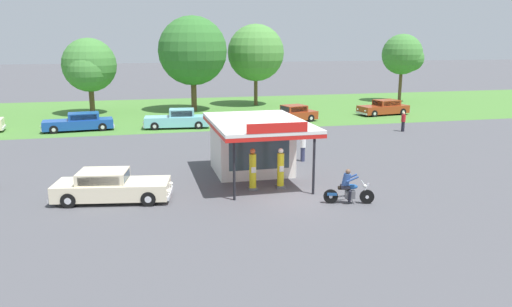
# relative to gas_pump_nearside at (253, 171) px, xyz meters

# --- Properties ---
(ground_plane) EXTENTS (300.00, 300.00, 0.00)m
(ground_plane) POSITION_rel_gas_pump_nearside_xyz_m (1.76, -1.71, -0.94)
(ground_plane) COLOR #4C4C51
(grass_verge_strip) EXTENTS (120.00, 24.00, 0.01)m
(grass_verge_strip) POSITION_rel_gas_pump_nearside_xyz_m (1.76, 28.29, -0.93)
(grass_verge_strip) COLOR #477A33
(grass_verge_strip) RESTS_ON ground
(service_station_kiosk) EXTENTS (4.69, 7.21, 3.53)m
(service_station_kiosk) POSITION_rel_gas_pump_nearside_xyz_m (0.70, 2.96, 0.84)
(service_station_kiosk) COLOR silver
(service_station_kiosk) RESTS_ON ground
(gas_pump_nearside) EXTENTS (0.44, 0.44, 2.04)m
(gas_pump_nearside) POSITION_rel_gas_pump_nearside_xyz_m (0.00, 0.00, 0.00)
(gas_pump_nearside) COLOR slate
(gas_pump_nearside) RESTS_ON ground
(gas_pump_offside) EXTENTS (0.44, 0.44, 1.99)m
(gas_pump_offside) POSITION_rel_gas_pump_nearside_xyz_m (1.41, -0.00, -0.03)
(gas_pump_offside) COLOR slate
(gas_pump_offside) RESTS_ON ground
(motorcycle_with_rider) EXTENTS (2.19, 0.86, 1.58)m
(motorcycle_with_rider) POSITION_rel_gas_pump_nearside_xyz_m (3.62, -3.08, -0.28)
(motorcycle_with_rider) COLOR black
(motorcycle_with_rider) RESTS_ON ground
(featured_classic_sedan) EXTENTS (5.45, 2.74, 1.40)m
(featured_classic_sedan) POSITION_rel_gas_pump_nearside_xyz_m (-6.62, -0.16, -0.29)
(featured_classic_sedan) COLOR beige
(featured_classic_sedan) RESTS_ON ground
(parked_car_second_row_spare) EXTENTS (5.56, 2.27, 1.59)m
(parked_car_second_row_spare) POSITION_rel_gas_pump_nearside_xyz_m (-2.05, 18.45, -0.23)
(parked_car_second_row_spare) COLOR #7AC6D1
(parked_car_second_row_spare) RESTS_ON ground
(parked_car_back_row_centre_right) EXTENTS (5.70, 2.31, 1.44)m
(parked_car_back_row_centre_right) POSITION_rel_gas_pump_nearside_xyz_m (-9.87, 19.08, -0.27)
(parked_car_back_row_centre_right) COLOR #19479E
(parked_car_back_row_centre_right) RESTS_ON ground
(parked_car_back_row_centre_left) EXTENTS (5.41, 3.08, 1.47)m
(parked_car_back_row_centre_left) POSITION_rel_gas_pump_nearside_xyz_m (8.07, 19.33, -0.27)
(parked_car_back_row_centre_left) COLOR #993819
(parked_car_back_row_centre_left) RESTS_ON ground
(parked_car_back_row_right) EXTENTS (5.32, 2.66, 1.45)m
(parked_car_back_row_right) POSITION_rel_gas_pump_nearside_xyz_m (18.30, 21.30, -0.26)
(parked_car_back_row_right) COLOR #993819
(parked_car_back_row_right) RESTS_ON ground
(bystander_standing_back_lot) EXTENTS (0.34, 0.34, 1.56)m
(bystander_standing_back_lot) POSITION_rel_gas_pump_nearside_xyz_m (15.36, 12.54, -0.12)
(bystander_standing_back_lot) COLOR black
(bystander_standing_back_lot) RESTS_ON ground
(bystander_leaning_by_kiosk) EXTENTS (0.34, 0.34, 1.70)m
(bystander_leaning_by_kiosk) POSITION_rel_gas_pump_nearside_xyz_m (4.26, 4.91, -0.04)
(bystander_leaning_by_kiosk) COLOR #2D3351
(bystander_leaning_by_kiosk) RESTS_ON ground
(tree_oak_centre) EXTENTS (5.20, 5.43, 7.42)m
(tree_oak_centre) POSITION_rel_gas_pump_nearside_xyz_m (-9.64, 28.31, 3.72)
(tree_oak_centre) COLOR brown
(tree_oak_centre) RESTS_ON ground
(tree_oak_distant_spare) EXTENTS (6.97, 6.97, 9.62)m
(tree_oak_distant_spare) POSITION_rel_gas_pump_nearside_xyz_m (0.45, 28.41, 5.07)
(tree_oak_distant_spare) COLOR brown
(tree_oak_distant_spare) RESTS_ON ground
(tree_oak_far_left) EXTENTS (6.26, 6.26, 8.96)m
(tree_oak_far_left) POSITION_rel_gas_pump_nearside_xyz_m (7.92, 31.48, 4.76)
(tree_oak_far_left) COLOR brown
(tree_oak_far_left) RESTS_ON ground
(tree_oak_left) EXTENTS (4.72, 4.72, 7.93)m
(tree_oak_left) POSITION_rel_gas_pump_nearside_xyz_m (25.59, 30.66, 4.53)
(tree_oak_left) COLOR brown
(tree_oak_left) RESTS_ON ground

